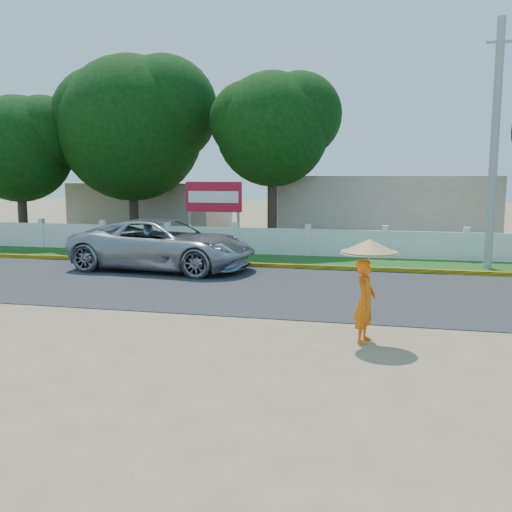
{
  "coord_description": "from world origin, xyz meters",
  "views": [
    {
      "loc": [
        3.11,
        -11.36,
        3.27
      ],
      "look_at": [
        0.0,
        2.0,
        1.3
      ],
      "focal_mm": 40.0,
      "sensor_mm": 36.0,
      "label": 1
    }
  ],
  "objects_px": {
    "utility_pole": "(494,146)",
    "monk_with_parasol": "(367,275)",
    "vehicle": "(163,245)",
    "billboard": "(214,201)"
  },
  "relations": [
    {
      "from": "billboard",
      "to": "monk_with_parasol",
      "type": "bearing_deg",
      "value": -60.83
    },
    {
      "from": "utility_pole",
      "to": "monk_with_parasol",
      "type": "height_order",
      "value": "utility_pole"
    },
    {
      "from": "vehicle",
      "to": "monk_with_parasol",
      "type": "height_order",
      "value": "monk_with_parasol"
    },
    {
      "from": "utility_pole",
      "to": "monk_with_parasol",
      "type": "relative_size",
      "value": 4.12
    },
    {
      "from": "vehicle",
      "to": "monk_with_parasol",
      "type": "relative_size",
      "value": 3.1
    },
    {
      "from": "utility_pole",
      "to": "monk_with_parasol",
      "type": "xyz_separation_m",
      "value": [
        -3.78,
        -9.82,
        -2.87
      ]
    },
    {
      "from": "monk_with_parasol",
      "to": "billboard",
      "type": "xyz_separation_m",
      "value": [
        -7.03,
        12.59,
        0.81
      ]
    },
    {
      "from": "monk_with_parasol",
      "to": "billboard",
      "type": "bearing_deg",
      "value": 119.17
    },
    {
      "from": "vehicle",
      "to": "billboard",
      "type": "height_order",
      "value": "billboard"
    },
    {
      "from": "utility_pole",
      "to": "vehicle",
      "type": "distance_m",
      "value": 11.73
    }
  ]
}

